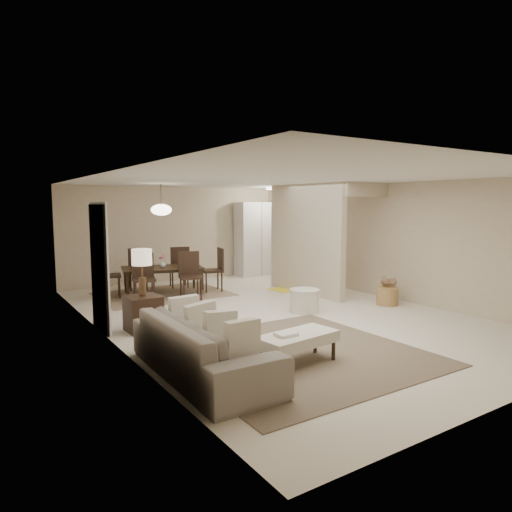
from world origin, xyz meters
TOP-DOWN VIEW (x-y plane):
  - floor at (0.00, 0.00)m, footprint 9.00×9.00m
  - ceiling at (0.00, 0.00)m, footprint 9.00×9.00m
  - back_wall at (0.00, 4.50)m, footprint 6.00×0.00m
  - left_wall at (-3.00, 0.00)m, footprint 0.00×9.00m
  - right_wall at (3.00, 0.00)m, footprint 0.00×9.00m
  - partition at (1.80, 1.25)m, footprint 0.15×2.50m
  - doorway at (-2.97, 0.60)m, footprint 0.04×0.90m
  - pantry_cabinet at (2.35, 4.15)m, footprint 1.20×0.55m
  - flush_light at (2.30, 3.20)m, footprint 0.44×0.44m
  - living_rug at (-1.05, -2.07)m, footprint 3.20×3.20m
  - sofa at (-2.45, -2.07)m, footprint 2.41×0.96m
  - ottoman_bench at (-1.25, -2.37)m, footprint 1.15×0.64m
  - side_table at (-2.40, 0.19)m, footprint 0.53×0.53m
  - table_lamp at (-2.40, 0.19)m, footprint 0.32×0.32m
  - round_pouf at (0.60, -0.23)m, footprint 0.56×0.56m
  - wicker_basket at (2.41, -0.65)m, footprint 0.56×0.56m
  - dining_rug at (-1.01, 2.87)m, footprint 2.80×2.10m
  - dining_table at (-1.01, 2.87)m, footprint 1.96×1.38m
  - dining_chairs at (-1.01, 2.87)m, footprint 2.78×2.27m
  - vase at (-1.01, 2.87)m, footprint 0.16×0.16m
  - yellow_mat at (1.85, 1.84)m, footprint 1.00×0.62m
  - pendant_light at (-1.01, 2.87)m, footprint 0.46×0.46m

SIDE VIEW (x-z plane):
  - floor at x=0.00m, z-range 0.00..0.00m
  - living_rug at x=-1.05m, z-range 0.00..0.01m
  - dining_rug at x=-1.01m, z-range 0.00..0.01m
  - yellow_mat at x=1.85m, z-range 0.00..0.01m
  - wicker_basket at x=2.41m, z-range 0.00..0.37m
  - round_pouf at x=0.60m, z-range 0.00..0.44m
  - side_table at x=-2.40m, z-range 0.00..0.57m
  - dining_table at x=-1.01m, z-range 0.00..0.62m
  - ottoman_bench at x=-1.25m, z-range 0.12..0.51m
  - sofa at x=-2.45m, z-range 0.00..0.70m
  - dining_chairs at x=-1.01m, z-range 0.00..1.02m
  - vase at x=-1.01m, z-range 0.62..0.77m
  - doorway at x=-2.97m, z-range 0.00..2.04m
  - pantry_cabinet at x=2.35m, z-range 0.00..2.10m
  - table_lamp at x=-2.40m, z-range 0.76..1.52m
  - back_wall at x=0.00m, z-range -1.75..4.25m
  - left_wall at x=-3.00m, z-range -3.25..5.75m
  - right_wall at x=3.00m, z-range -3.25..5.75m
  - partition at x=1.80m, z-range 0.00..2.50m
  - pendant_light at x=-1.01m, z-range 1.57..2.27m
  - flush_light at x=2.30m, z-range 2.44..2.48m
  - ceiling at x=0.00m, z-range 2.50..2.50m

